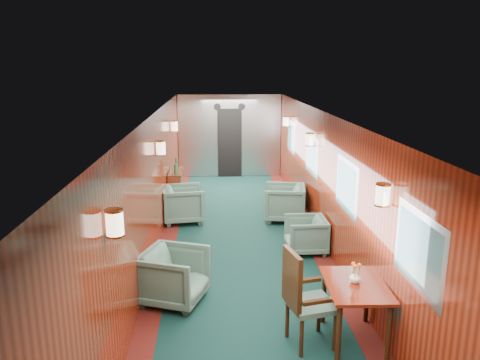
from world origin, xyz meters
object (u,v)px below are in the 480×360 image
Objects in this scene: credenza at (176,189)px; armchair_right_near at (306,235)px; armchair_left_far at (184,204)px; dining_table at (355,293)px; armchair_left_near at (174,276)px; side_chair at (303,295)px; armchair_right_far at (284,203)px.

armchair_right_near is (2.46, -2.72, -0.14)m from credenza.
armchair_left_far is at bearing -128.88° from armchair_right_near.
armchair_left_near reaches higher than dining_table.
credenza is at bearing 23.51° from armchair_left_near.
armchair_right_near is at bearing -47.92° from credenza.
side_chair is at bearing -106.41° from armchair_left_near.
armchair_left_near is at bearing -52.76° from armchair_right_near.
credenza is at bearing -103.22° from armchair_right_far.
side_chair is 4.60m from armchair_right_far.
armchair_left_near is at bearing -86.23° from credenza.
dining_table is 1.21× the size of armchair_right_far.
armchair_right_far is at bearing 70.73° from side_chair.
credenza is at bearing 116.77° from dining_table.
armchair_left_far is 1.21× the size of armchair_right_near.
armchair_right_far is (2.12, -0.03, 0.00)m from armchair_left_far.
credenza is 1.38× the size of armchair_right_far.
armchair_left_far is at bearing 118.88° from dining_table.
credenza is 1.40× the size of armchair_left_near.
armchair_left_near is 0.99× the size of armchair_right_far.
side_chair is 1.42× the size of armchair_left_far.
credenza is 0.96m from armchair_left_far.
side_chair is at bearing -71.43° from credenza.
armchair_left_far reaches higher than dining_table.
credenza is (-1.86, 5.53, -0.19)m from side_chair.
armchair_left_far and armchair_right_far have the same top height.
credenza is 3.67m from armchair_right_near.
dining_table is 2.77m from armchair_right_near.
side_chair reaches higher than armchair_left_near.
credenza reaches higher than armchair_right_near.
armchair_right_far is (2.34, -0.96, -0.07)m from credenza.
side_chair is at bearing 3.11° from armchair_right_far.
side_chair is 2.89m from armchair_right_near.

